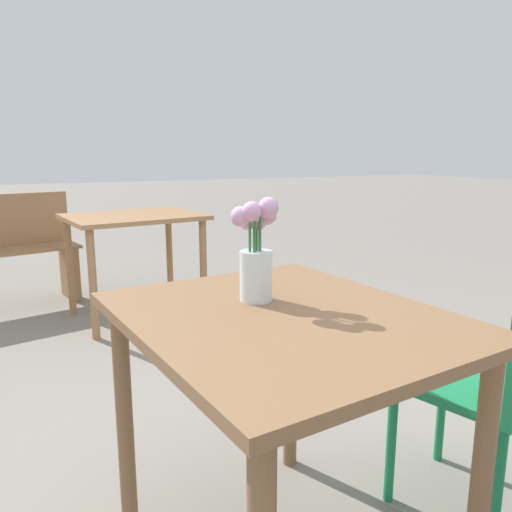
% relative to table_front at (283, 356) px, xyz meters
% --- Properties ---
extents(table_front, '(0.81, 0.95, 0.76)m').
position_rel_table_front_xyz_m(table_front, '(0.00, 0.00, 0.00)').
color(table_front, brown).
rests_on(table_front, ground_plane).
extents(flower_vase, '(0.14, 0.12, 0.28)m').
position_rel_table_front_xyz_m(flower_vase, '(-0.01, 0.13, 0.24)').
color(flower_vase, silver).
rests_on(flower_vase, table_front).
extents(cafe_chair, '(0.49, 0.49, 0.87)m').
position_rel_table_front_xyz_m(cafe_chair, '(0.70, -0.12, -0.14)').
color(cafe_chair, '#197A47').
rests_on(cafe_chair, ground_plane).
extents(table_back, '(0.96, 0.80, 0.73)m').
position_rel_table_front_xyz_m(table_back, '(0.19, 2.41, -0.02)').
color(table_back, '#9E7047').
rests_on(table_back, ground_plane).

